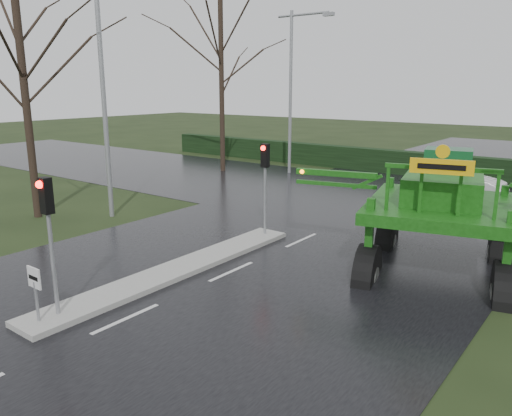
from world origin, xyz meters
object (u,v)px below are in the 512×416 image
Objects in this scene: crop_sprayer at (373,198)px; keep_left_sign at (35,286)px; traffic_signal_mid at (265,170)px; street_light_left_far at (295,78)px; street_light_left_near at (107,75)px; white_sedan at (457,196)px; traffic_signal_near at (48,217)px.

keep_left_sign is at bearing -135.24° from crop_sprayer.
street_light_left_far is (-6.89, 12.51, 3.40)m from traffic_signal_mid.
crop_sprayer reaches higher than traffic_signal_mid.
keep_left_sign is 23.11m from street_light_left_far.
crop_sprayer is (4.74, 7.82, 1.34)m from keep_left_sign.
street_light_left_near reaches higher than crop_sprayer.
street_light_left_near is at bearing -90.00° from street_light_left_far.
white_sedan is at bearing 81.04° from crop_sprayer.
white_sedan is (3.58, 20.52, -2.59)m from traffic_signal_near.
crop_sprayer is (11.64, 0.32, -3.59)m from street_light_left_near.
traffic_signal_mid is 0.35× the size of street_light_left_near.
street_light_left_near is 1.00× the size of street_light_left_far.
crop_sprayer is at bearing 1.57° from street_light_left_near.
street_light_left_far is at bearing 107.78° from keep_left_sign.
white_sedan is at bearing -2.69° from street_light_left_far.
crop_sprayer reaches higher than white_sedan.
white_sedan is (3.58, 12.02, -2.59)m from traffic_signal_mid.
traffic_signal_near is 10.40m from street_light_left_near.
traffic_signal_mid is 4.89m from crop_sprayer.
keep_left_sign is at bearing 177.28° from white_sedan.
keep_left_sign is 0.38× the size of traffic_signal_mid.
street_light_left_near reaches higher than traffic_signal_near.
keep_left_sign is at bearing -72.22° from street_light_left_far.
traffic_signal_mid is 12.80m from white_sedan.
traffic_signal_mid is at bearing 90.00° from traffic_signal_near.
crop_sprayer is at bearing -168.01° from white_sedan.
crop_sprayer is (4.74, -1.17, -0.19)m from traffic_signal_mid.
white_sedan is (10.47, -0.49, -5.99)m from street_light_left_far.
street_light_left_far is at bearing 90.00° from street_light_left_near.
keep_left_sign is 0.14× the size of street_light_left_near.
white_sedan is (10.47, 13.51, -5.99)m from street_light_left_near.
traffic_signal_near is at bearing 177.05° from white_sedan.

